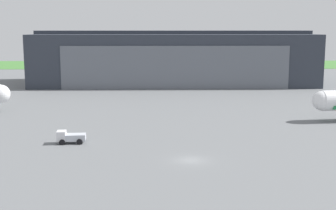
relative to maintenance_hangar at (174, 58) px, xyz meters
name	(u,v)px	position (x,y,z in m)	size (l,w,h in m)	color
ground_plane	(190,160)	(-0.80, -95.94, -8.73)	(440.00, 440.00, 0.00)	slate
grass_field_strip	(167,64)	(-0.80, 84.89, -8.69)	(440.00, 56.00, 0.08)	#457D38
maintenance_hangar	(174,58)	(0.00, 0.00, 0.00)	(94.70, 33.68, 18.38)	#2D333D
stair_truck	(70,137)	(-20.33, -85.34, -7.64)	(4.85, 2.82, 2.15)	silver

